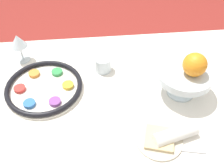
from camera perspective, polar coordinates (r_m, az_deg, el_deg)
dining_table at (r=1.34m, az=0.72°, el=-13.63°), size 1.50×0.83×0.75m
seder_plate at (r=1.09m, az=-14.56°, el=-0.70°), size 0.31×0.31×0.03m
wine_glass at (r=1.21m, az=-19.78°, el=8.61°), size 0.07×0.07×0.14m
fruit_stand at (r=1.03m, az=15.44°, el=1.81°), size 0.21×0.21×0.12m
orange_fruit at (r=0.98m, az=17.59°, el=4.05°), size 0.09×0.09×0.09m
bread_plate at (r=0.92m, az=10.24°, el=-11.78°), size 0.16×0.16×0.02m
napkin_roll at (r=0.93m, az=13.67°, el=-10.60°), size 0.16×0.09×0.05m
cup_near at (r=1.13m, az=-2.00°, el=4.34°), size 0.07×0.07×0.07m
spoon at (r=0.93m, az=15.10°, el=-13.44°), size 0.15×0.05×0.01m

